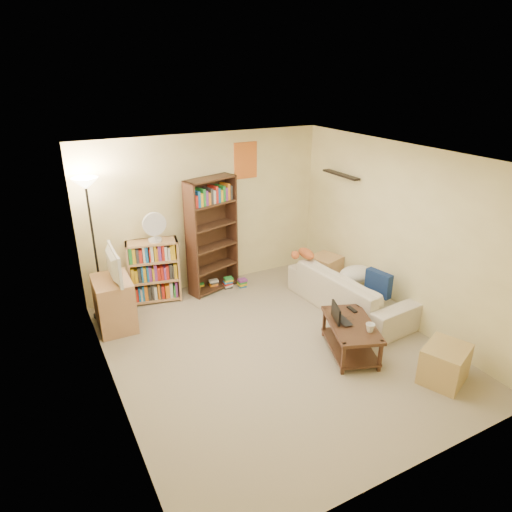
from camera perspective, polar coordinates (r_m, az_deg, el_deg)
name	(u,v)px	position (r m, az deg, el deg)	size (l,w,h in m)	color
room	(277,232)	(5.37, 2.60, 3.01)	(4.50, 4.54, 2.52)	tan
sofa	(350,290)	(7.03, 11.65, -4.22)	(0.98, 2.12, 0.60)	beige
navy_pillow	(378,283)	(6.71, 15.06, -3.32)	(0.40, 0.12, 0.36)	navy
cream_blanket	(356,274)	(7.07, 12.38, -2.21)	(0.55, 0.40, 0.24)	silver
tabby_cat	(304,254)	(7.24, 6.06, 0.28)	(0.48, 0.20, 0.16)	#C65B2A
coffee_table	(351,333)	(6.01, 11.78, -9.46)	(0.85, 1.10, 0.43)	#48261B
laptop	(346,320)	(5.96, 11.18, -7.84)	(0.23, 0.33, 0.02)	black
laptop_screen	(336,313)	(5.86, 9.96, -6.98)	(0.01, 0.32, 0.22)	white
mug	(370,328)	(5.78, 14.08, -8.69)	(0.12, 0.12, 0.11)	white
tv_remote	(352,309)	(6.22, 11.91, -6.55)	(0.05, 0.17, 0.02)	black
tv_stand	(114,304)	(6.69, -17.30, -5.69)	(0.49, 0.68, 0.73)	tan
television	(109,265)	(6.44, -17.90, -1.09)	(0.12, 0.77, 0.44)	black
tall_bookshelf	(212,233)	(7.24, -5.52, 2.89)	(0.89, 0.51, 1.87)	#432619
short_bookshelf	(154,271)	(7.21, -12.63, -1.87)	(0.82, 0.46, 0.99)	tan
desk_fan	(154,227)	(6.92, -12.59, 3.58)	(0.35, 0.20, 0.46)	silver
floor_lamp	(89,208)	(6.58, -20.16, 5.61)	(0.35, 0.35, 2.07)	black
side_table	(325,270)	(7.76, 8.63, -1.78)	(0.44, 0.44, 0.50)	tan
end_cabinet	(445,364)	(5.87, 22.51, -12.36)	(0.54, 0.45, 0.45)	tan
book_stacks	(222,284)	(7.61, -4.32, -3.48)	(0.83, 0.37, 0.19)	red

